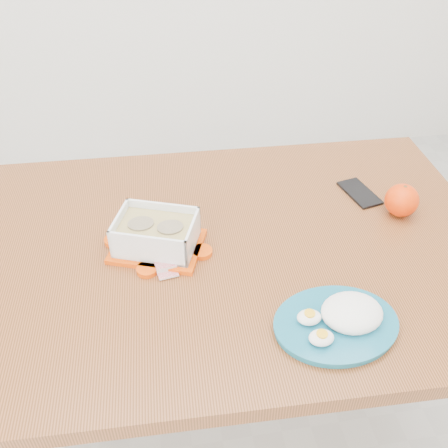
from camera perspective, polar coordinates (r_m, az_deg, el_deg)
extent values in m
plane|color=#B7B7B2|center=(1.74, 3.26, -23.04)|extent=(3.50, 3.50, 0.00)
cube|color=brown|center=(1.21, 0.00, -2.96)|extent=(1.35, 0.92, 0.04)
cylinder|color=brown|center=(1.80, -21.05, -5.41)|extent=(0.06, 0.06, 0.71)
cylinder|color=brown|center=(1.88, 16.82, -2.15)|extent=(0.06, 0.06, 0.71)
cube|color=#E04606|center=(1.19, -7.59, -2.52)|extent=(0.25, 0.22, 0.01)
cube|color=white|center=(1.16, -7.77, -0.91)|extent=(0.21, 0.18, 0.08)
cube|color=#A39051|center=(1.16, -7.74, -1.18)|extent=(0.20, 0.17, 0.05)
cylinder|color=#877358|center=(1.16, -9.46, -0.29)|extent=(0.08, 0.08, 0.02)
cylinder|color=#877358|center=(1.14, -6.14, -0.71)|extent=(0.08, 0.08, 0.02)
sphere|color=#FF3D05|center=(1.34, 19.65, 2.58)|extent=(0.08, 0.08, 0.08)
cylinder|color=#176581|center=(1.03, 12.63, -11.17)|extent=(0.26, 0.26, 0.02)
ellipsoid|color=white|center=(1.02, 14.51, -9.36)|extent=(0.13, 0.11, 0.05)
ellipsoid|color=white|center=(1.01, 9.71, -10.47)|extent=(0.05, 0.04, 0.02)
ellipsoid|color=white|center=(0.98, 11.06, -12.64)|extent=(0.05, 0.04, 0.02)
cube|color=red|center=(1.19, -7.52, -2.30)|extent=(0.07, 0.19, 0.02)
cube|color=black|center=(1.40, 15.23, 3.44)|extent=(0.09, 0.14, 0.01)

